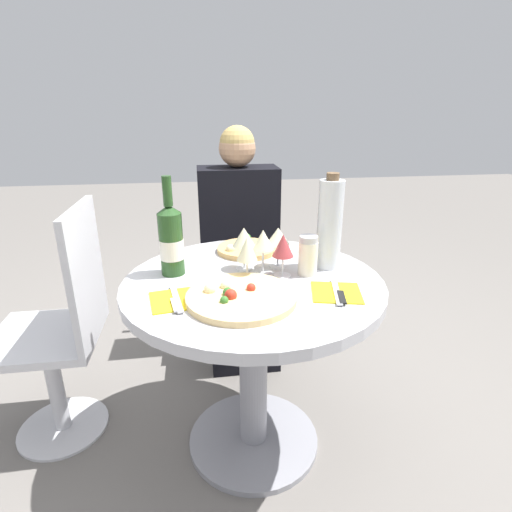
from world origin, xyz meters
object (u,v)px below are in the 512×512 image
at_px(chair_behind_diner, 238,262).
at_px(pizza_large, 240,297).
at_px(chair_empty_side, 63,332).
at_px(wine_bottle, 171,240).
at_px(dining_table, 253,325).
at_px(tall_carafe, 330,224).
at_px(seated_diner, 241,260).

distance_m(chair_behind_diner, pizza_large, 1.00).
distance_m(chair_empty_side, wine_bottle, 0.58).
relative_size(chair_behind_diner, wine_bottle, 2.75).
distance_m(dining_table, pizza_large, 0.25).
bearing_deg(dining_table, wine_bottle, 161.50).
relative_size(chair_empty_side, tall_carafe, 2.75).
bearing_deg(tall_carafe, chair_behind_diner, 108.73).
bearing_deg(chair_behind_diner, seated_diner, 90.00).
bearing_deg(wine_bottle, pizza_large, -49.00).
distance_m(chair_empty_side, tall_carafe, 1.07).
bearing_deg(chair_empty_side, pizza_large, -117.33).
height_order(chair_behind_diner, seated_diner, seated_diner).
height_order(dining_table, chair_behind_diner, chair_behind_diner).
distance_m(dining_table, chair_empty_side, 0.72).
height_order(pizza_large, wine_bottle, wine_bottle).
xyz_separation_m(chair_behind_diner, seated_diner, (-0.00, -0.15, 0.06)).
bearing_deg(tall_carafe, pizza_large, -147.01).
distance_m(seated_diner, pizza_large, 0.84).
relative_size(dining_table, tall_carafe, 2.59).
distance_m(chair_behind_diner, tall_carafe, 0.89).
xyz_separation_m(chair_behind_diner, pizza_large, (-0.09, -0.96, 0.26)).
relative_size(dining_table, chair_behind_diner, 0.94).
relative_size(chair_empty_side, pizza_large, 2.78).
bearing_deg(pizza_large, chair_empty_side, 152.67).
height_order(wine_bottle, tall_carafe, same).
bearing_deg(seated_diner, chair_behind_diner, -90.00).
xyz_separation_m(chair_behind_diner, tall_carafe, (0.25, -0.74, 0.41)).
height_order(chair_behind_diner, wine_bottle, wine_bottle).
relative_size(chair_behind_diner, seated_diner, 0.79).
distance_m(seated_diner, chair_empty_side, 0.88).
xyz_separation_m(dining_table, chair_behind_diner, (0.03, 0.81, -0.08)).
bearing_deg(chair_behind_diner, tall_carafe, 108.73).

